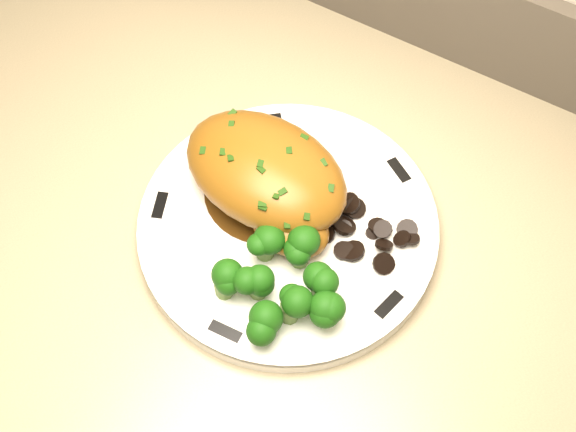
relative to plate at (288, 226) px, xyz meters
The scene contains 10 objects.
plate is the anchor object (origin of this frame).
rim_accent_0 0.13m from the plate, 12.55° to the right, with size 0.03×0.01×0.00m, color black.
rim_accent_1 0.13m from the plate, 59.45° to the left, with size 0.03×0.01×0.00m, color black.
rim_accent_2 0.13m from the plate, 131.45° to the left, with size 0.03×0.01×0.00m, color black.
rim_accent_3 0.13m from the plate, 156.55° to the right, with size 0.03×0.01×0.00m, color black.
rim_accent_4 0.13m from the plate, 84.55° to the right, with size 0.03×0.01×0.00m, color black.
gravy_pool 0.04m from the plate, 152.72° to the left, with size 0.13×0.13×0.00m, color #3D230B.
chicken_breast 0.06m from the plate, 154.12° to the left, with size 0.19×0.14×0.07m.
mushroom_pile 0.08m from the plate, 15.66° to the left, with size 0.09×0.07×0.02m.
broccoli_florets 0.09m from the plate, 63.99° to the right, with size 0.12×0.11×0.04m.
Camera 1 is at (-0.05, 1.37, 1.53)m, focal length 45.00 mm.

